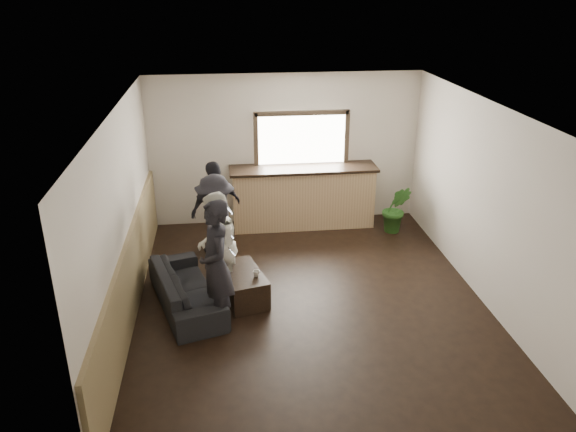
{
  "coord_description": "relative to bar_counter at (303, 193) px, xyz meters",
  "views": [
    {
      "loc": [
        -1.14,
        -6.99,
        4.32
      ],
      "look_at": [
        -0.25,
        0.4,
        1.17
      ],
      "focal_mm": 35.0,
      "sensor_mm": 36.0,
      "label": 1
    }
  ],
  "objects": [
    {
      "name": "sofa",
      "position": [
        -2.05,
        -2.64,
        -0.37
      ],
      "size": [
        1.22,
        1.98,
        0.54
      ],
      "primitive_type": "imported",
      "rotation": [
        0.0,
        0.0,
        1.86
      ],
      "color": "black",
      "rests_on": "ground"
    },
    {
      "name": "ground",
      "position": [
        -0.3,
        -2.7,
        -0.64
      ],
      "size": [
        5.0,
        6.0,
        0.01
      ],
      "primitive_type": "cube",
      "color": "black"
    },
    {
      "name": "coffee_table",
      "position": [
        -1.25,
        -2.54,
        -0.43
      ],
      "size": [
        0.76,
        1.06,
        0.43
      ],
      "primitive_type": "cube",
      "rotation": [
        0.0,
        0.0,
        0.26
      ],
      "color": "black",
      "rests_on": "ground"
    },
    {
      "name": "cup_b",
      "position": [
        -1.06,
        -2.69,
        -0.17
      ],
      "size": [
        0.11,
        0.11,
        0.09
      ],
      "primitive_type": "imported",
      "rotation": [
        0.0,
        0.0,
        1.71
      ],
      "color": "silver",
      "rests_on": "coffee_table"
    },
    {
      "name": "person_b",
      "position": [
        -1.6,
        -2.42,
        0.16
      ],
      "size": [
        0.74,
        0.88,
        1.6
      ],
      "rotation": [
        0.0,
        0.0,
        -1.76
      ],
      "color": "beige",
      "rests_on": "ground"
    },
    {
      "name": "person_a",
      "position": [
        -1.6,
        -3.18,
        0.25
      ],
      "size": [
        0.56,
        0.73,
        1.79
      ],
      "rotation": [
        0.0,
        0.0,
        -1.35
      ],
      "color": "black",
      "rests_on": "ground"
    },
    {
      "name": "person_d",
      "position": [
        -1.6,
        -0.96,
        0.16
      ],
      "size": [
        1.0,
        0.85,
        1.61
      ],
      "rotation": [
        0.0,
        0.0,
        -2.55
      ],
      "color": "black",
      "rests_on": "ground"
    },
    {
      "name": "room_shell",
      "position": [
        -1.04,
        -2.7,
        0.83
      ],
      "size": [
        5.01,
        6.01,
        2.8
      ],
      "color": "silver",
      "rests_on": "ground"
    },
    {
      "name": "person_c",
      "position": [
        -1.6,
        -1.68,
        0.17
      ],
      "size": [
        0.72,
        1.11,
        1.62
      ],
      "rotation": [
        0.0,
        0.0,
        -1.69
      ],
      "color": "black",
      "rests_on": "ground"
    },
    {
      "name": "bar_counter",
      "position": [
        0.0,
        0.0,
        0.0
      ],
      "size": [
        2.7,
        0.68,
        2.13
      ],
      "color": "tan",
      "rests_on": "ground"
    },
    {
      "name": "cup_a",
      "position": [
        -1.46,
        -2.35,
        -0.16
      ],
      "size": [
        0.18,
        0.18,
        0.1
      ],
      "primitive_type": "imported",
      "rotation": [
        0.0,
        0.0,
        1.06
      ],
      "color": "silver",
      "rests_on": "coffee_table"
    },
    {
      "name": "potted_plant",
      "position": [
        1.64,
        -0.53,
        -0.19
      ],
      "size": [
        0.58,
        0.51,
        0.91
      ],
      "primitive_type": "imported",
      "rotation": [
        0.0,
        0.0,
        -0.23
      ],
      "color": "#2D6623",
      "rests_on": "ground"
    }
  ]
}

